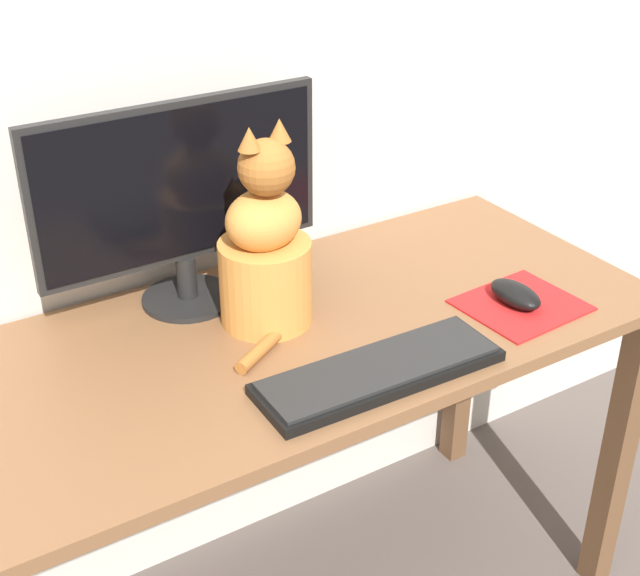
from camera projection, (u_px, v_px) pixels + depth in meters
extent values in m
cube|color=brown|center=(268.00, 345.00, 1.53)|extent=(1.43, 0.58, 0.02)
cube|color=brown|center=(618.00, 454.00, 1.84)|extent=(0.05, 0.05, 0.70)
cube|color=brown|center=(462.00, 343.00, 2.21)|extent=(0.05, 0.05, 0.70)
cylinder|color=black|center=(188.00, 298.00, 1.64)|extent=(0.17, 0.17, 0.01)
cylinder|color=black|center=(187.00, 277.00, 1.62)|extent=(0.04, 0.04, 0.08)
cube|color=black|center=(179.00, 183.00, 1.53)|extent=(0.53, 0.02, 0.29)
cube|color=black|center=(181.00, 184.00, 1.52)|extent=(0.50, 0.00, 0.26)
cube|color=black|center=(379.00, 372.00, 1.43)|extent=(0.42, 0.14, 0.02)
cube|color=black|center=(379.00, 366.00, 1.42)|extent=(0.40, 0.13, 0.01)
cube|color=red|center=(521.00, 305.00, 1.63)|extent=(0.22, 0.19, 0.00)
ellipsoid|color=black|center=(515.00, 294.00, 1.62)|extent=(0.06, 0.11, 0.04)
cylinder|color=#D6893D|center=(266.00, 282.00, 1.55)|extent=(0.19, 0.19, 0.15)
ellipsoid|color=#D6893D|center=(264.00, 220.00, 1.49)|extent=(0.16, 0.14, 0.10)
sphere|color=#A36028|center=(266.00, 167.00, 1.43)|extent=(0.11, 0.11, 0.10)
cone|color=#A36028|center=(251.00, 138.00, 1.39)|extent=(0.04, 0.04, 0.04)
cone|color=#A36028|center=(279.00, 130.00, 1.43)|extent=(0.04, 0.04, 0.04)
cylinder|color=#A36028|center=(274.00, 337.00, 1.51)|extent=(0.19, 0.13, 0.02)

